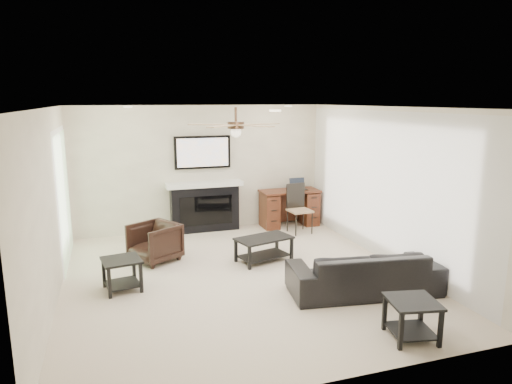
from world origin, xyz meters
TOP-DOWN VIEW (x-y plane):
  - room_shell at (0.19, 0.08)m, footprint 5.50×5.54m
  - sofa at (1.48, -1.05)m, footprint 2.13×1.07m
  - armchair at (-1.12, 1.10)m, footprint 0.94×0.94m
  - coffee_table at (0.58, 0.55)m, footprint 1.00×0.72m
  - end_table_near at (1.33, -2.30)m, footprint 0.61×0.61m
  - end_table_left at (-1.67, 0.05)m, footprint 0.58×0.58m
  - fireplace_unit at (0.03, 2.58)m, footprint 1.52×0.34m
  - desk at (1.78, 2.42)m, footprint 1.22×0.56m
  - desk_chair at (1.78, 1.87)m, footprint 0.46×0.48m
  - laptop at (1.98, 2.40)m, footprint 0.33×0.24m

SIDE VIEW (x-z plane):
  - coffee_table at x=0.58m, z-range 0.00..0.40m
  - end_table_near at x=1.33m, z-range 0.00..0.45m
  - end_table_left at x=-1.67m, z-range 0.00..0.45m
  - sofa at x=1.48m, z-range 0.00..0.59m
  - armchair at x=-1.12m, z-range 0.00..0.63m
  - desk at x=1.78m, z-range 0.00..0.76m
  - desk_chair at x=1.78m, z-range 0.00..0.97m
  - laptop at x=1.98m, z-range 0.76..0.99m
  - fireplace_unit at x=0.03m, z-range 0.00..1.91m
  - room_shell at x=0.19m, z-range 0.42..2.94m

